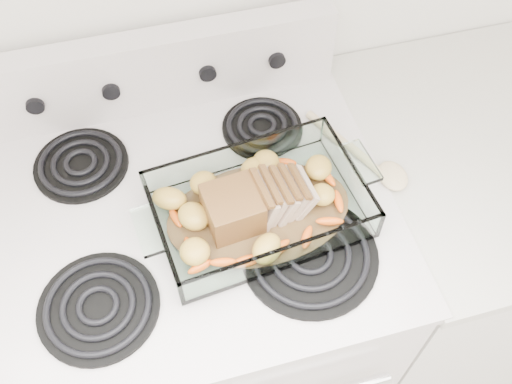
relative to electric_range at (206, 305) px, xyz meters
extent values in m
cube|color=silver|center=(0.00, 0.00, -0.02)|extent=(0.76, 0.65, 0.92)
cube|color=silver|center=(0.00, 0.00, 0.44)|extent=(0.78, 0.67, 0.02)
cube|color=silver|center=(0.00, 0.29, 0.54)|extent=(0.76, 0.06, 0.18)
cylinder|color=black|center=(-0.19, -0.16, 0.46)|extent=(0.21, 0.21, 0.01)
cylinder|color=black|center=(0.19, -0.16, 0.46)|extent=(0.25, 0.25, 0.01)
cylinder|color=black|center=(-0.19, 0.16, 0.46)|extent=(0.19, 0.19, 0.01)
cylinder|color=black|center=(0.19, 0.16, 0.46)|extent=(0.17, 0.17, 0.01)
cylinder|color=black|center=(-0.25, 0.26, 0.54)|extent=(0.04, 0.02, 0.04)
cylinder|color=black|center=(-0.10, 0.26, 0.54)|extent=(0.04, 0.02, 0.04)
cylinder|color=black|center=(0.10, 0.26, 0.54)|extent=(0.04, 0.02, 0.04)
cylinder|color=black|center=(0.25, 0.26, 0.54)|extent=(0.04, 0.02, 0.04)
cube|color=silver|center=(0.66, 0.00, -0.03)|extent=(0.55, 0.65, 0.90)
cube|color=beige|center=(0.66, 0.00, 0.43)|extent=(0.58, 0.68, 0.03)
cube|color=white|center=(0.12, -0.05, 0.47)|extent=(0.38, 0.25, 0.01)
cube|color=white|center=(0.12, -0.18, 0.50)|extent=(0.38, 0.01, 0.06)
cube|color=white|center=(0.12, 0.07, 0.50)|extent=(0.38, 0.01, 0.06)
cube|color=white|center=(-0.06, -0.05, 0.50)|extent=(0.01, 0.25, 0.06)
cube|color=white|center=(0.31, -0.05, 0.50)|extent=(0.01, 0.25, 0.06)
cylinder|color=#4D371D|center=(0.12, -0.05, 0.47)|extent=(0.22, 0.22, 0.00)
cube|color=brown|center=(0.07, -0.05, 0.51)|extent=(0.10, 0.10, 0.08)
cube|color=tan|center=(0.13, -0.05, 0.51)|extent=(0.04, 0.09, 0.07)
cube|color=tan|center=(0.15, -0.05, 0.51)|extent=(0.04, 0.09, 0.07)
cube|color=tan|center=(0.17, -0.05, 0.50)|extent=(0.04, 0.09, 0.07)
cube|color=tan|center=(0.18, -0.05, 0.50)|extent=(0.04, 0.09, 0.06)
cube|color=tan|center=(0.20, -0.05, 0.50)|extent=(0.05, 0.08, 0.06)
ellipsoid|color=#FF5804|center=(0.00, -0.12, 0.48)|extent=(0.05, 0.02, 0.02)
ellipsoid|color=#FF5804|center=(0.22, -0.12, 0.48)|extent=(0.05, 0.02, 0.02)
ellipsoid|color=#FF5804|center=(0.26, -0.04, 0.48)|extent=(0.05, 0.02, 0.02)
ellipsoid|color=#FF5804|center=(-0.01, -0.02, 0.48)|extent=(0.05, 0.02, 0.02)
ellipsoid|color=gold|center=(-0.01, 0.01, 0.49)|extent=(0.05, 0.05, 0.04)
ellipsoid|color=gold|center=(0.14, 0.02, 0.49)|extent=(0.05, 0.05, 0.04)
ellipsoid|color=gold|center=(0.23, -0.07, 0.49)|extent=(0.05, 0.05, 0.04)
cylinder|color=beige|center=(0.34, 0.07, 0.46)|extent=(0.10, 0.20, 0.02)
ellipsoid|color=beige|center=(0.40, -0.04, 0.46)|extent=(0.06, 0.07, 0.02)
camera|label=1|loc=(-0.03, -0.62, 1.37)|focal=40.00mm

